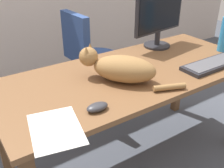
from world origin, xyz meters
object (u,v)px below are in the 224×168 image
Objects in this scene: cat at (120,68)px; computer_mouse at (97,107)px; office_chair at (91,71)px; keyboard at (212,64)px; monitor at (159,17)px.

computer_mouse is (-0.27, -0.19, -0.06)m from cat.
computer_mouse is (-0.51, -0.98, 0.33)m from office_chair.
computer_mouse is (-0.88, -0.03, 0.00)m from keyboard.
computer_mouse reaches higher than keyboard.
keyboard is at bearing 1.96° from computer_mouse.
computer_mouse is at bearing -178.04° from keyboard.
monitor is 0.66m from cat.
office_chair reaches higher than keyboard.
monitor is (0.32, -0.48, 0.54)m from office_chair.
monitor is at bearing 94.94° from keyboard.
office_chair is at bearing 62.34° from computer_mouse.
cat is 4.47× the size of computer_mouse.
cat is at bearing -107.26° from office_chair.
keyboard is (0.04, -0.48, -0.21)m from monitor.
cat is at bearing 164.89° from keyboard.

